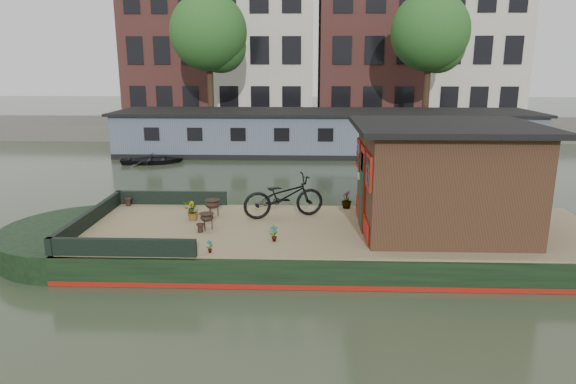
{
  "coord_description": "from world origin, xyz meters",
  "views": [
    {
      "loc": [
        -0.86,
        -11.32,
        4.33
      ],
      "look_at": [
        -1.29,
        0.5,
        1.37
      ],
      "focal_mm": 32.0,
      "sensor_mm": 36.0,
      "label": 1
    }
  ],
  "objects_px": {
    "bicycle": "(284,196)",
    "potted_plant_a": "(274,233)",
    "brazier_front": "(207,221)",
    "dinghy": "(153,157)",
    "cabin": "(442,177)",
    "brazier_rear": "(213,208)"
  },
  "relations": [
    {
      "from": "cabin",
      "to": "dinghy",
      "type": "height_order",
      "value": "cabin"
    },
    {
      "from": "potted_plant_a",
      "to": "dinghy",
      "type": "height_order",
      "value": "potted_plant_a"
    },
    {
      "from": "brazier_front",
      "to": "bicycle",
      "type": "bearing_deg",
      "value": 31.58
    },
    {
      "from": "bicycle",
      "to": "brazier_front",
      "type": "height_order",
      "value": "bicycle"
    },
    {
      "from": "cabin",
      "to": "brazier_rear",
      "type": "bearing_deg",
      "value": 171.21
    },
    {
      "from": "brazier_rear",
      "to": "dinghy",
      "type": "bearing_deg",
      "value": 114.03
    },
    {
      "from": "bicycle",
      "to": "brazier_front",
      "type": "distance_m",
      "value": 2.03
    },
    {
      "from": "bicycle",
      "to": "cabin",
      "type": "bearing_deg",
      "value": -120.43
    },
    {
      "from": "cabin",
      "to": "brazier_rear",
      "type": "xyz_separation_m",
      "value": [
        -5.36,
        0.83,
        -1.01
      ]
    },
    {
      "from": "bicycle",
      "to": "potted_plant_a",
      "type": "xyz_separation_m",
      "value": [
        -0.13,
        -1.81,
        -0.35
      ]
    },
    {
      "from": "bicycle",
      "to": "potted_plant_a",
      "type": "distance_m",
      "value": 1.85
    },
    {
      "from": "bicycle",
      "to": "brazier_front",
      "type": "relative_size",
      "value": 5.22
    },
    {
      "from": "dinghy",
      "to": "brazier_front",
      "type": "bearing_deg",
      "value": -168.25
    },
    {
      "from": "bicycle",
      "to": "brazier_front",
      "type": "xyz_separation_m",
      "value": [
        -1.71,
        -1.05,
        -0.33
      ]
    },
    {
      "from": "dinghy",
      "to": "bicycle",
      "type": "bearing_deg",
      "value": -158.83
    },
    {
      "from": "dinghy",
      "to": "potted_plant_a",
      "type": "bearing_deg",
      "value": -163.29
    },
    {
      "from": "brazier_rear",
      "to": "bicycle",
      "type": "bearing_deg",
      "value": 0.16
    },
    {
      "from": "bicycle",
      "to": "potted_plant_a",
      "type": "height_order",
      "value": "bicycle"
    },
    {
      "from": "bicycle",
      "to": "brazier_rear",
      "type": "relative_size",
      "value": 4.7
    },
    {
      "from": "cabin",
      "to": "brazier_rear",
      "type": "distance_m",
      "value": 5.52
    },
    {
      "from": "bicycle",
      "to": "dinghy",
      "type": "distance_m",
      "value": 12.11
    },
    {
      "from": "cabin",
      "to": "brazier_front",
      "type": "distance_m",
      "value": 5.41
    }
  ]
}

